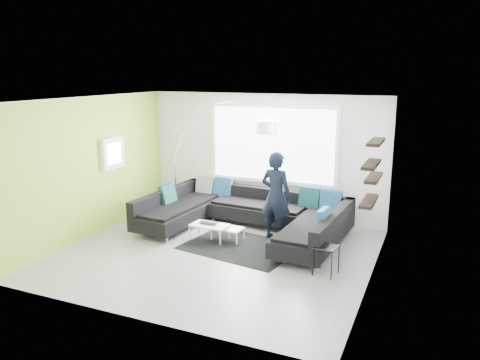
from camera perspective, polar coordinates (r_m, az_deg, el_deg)
name	(u,v)px	position (r m, az deg, el deg)	size (l,w,h in m)	color
ground	(216,254)	(8.70, -2.95, -8.99)	(5.50, 5.50, 0.00)	gray
room_shell	(222,155)	(8.36, -2.24, 3.03)	(5.54, 5.04, 2.82)	silver
sectional_sofa	(243,217)	(9.55, 0.37, -4.52)	(4.13, 2.71, 0.86)	black
rug	(241,247)	(9.01, 0.07, -8.13)	(2.06, 1.50, 0.01)	black
coffee_table	(218,232)	(9.34, -2.64, -6.39)	(0.94, 0.55, 0.31)	silver
arc_lamp	(175,157)	(10.98, -7.96, 2.74)	(2.47, 1.05, 2.63)	silver
side_table	(326,260)	(7.92, 10.43, -9.60)	(0.36, 0.36, 0.49)	black
person	(276,196)	(9.21, 4.41, -1.95)	(0.70, 0.52, 1.77)	black
laptop	(207,224)	(9.32, -4.05, -5.37)	(0.38, 0.25, 0.03)	black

